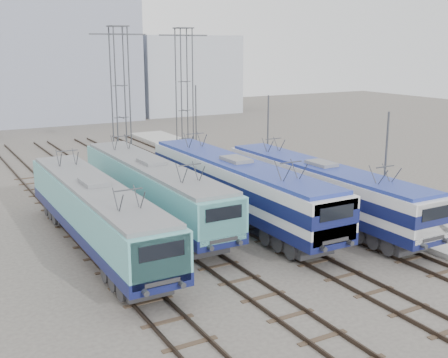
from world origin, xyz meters
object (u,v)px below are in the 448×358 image
locomotive_far_left (97,211)px  locomotive_center_left (153,187)px  catenary_tower_west (121,97)px  mast_front (385,173)px  catenary_tower_east (184,92)px  mast_mid (268,142)px  locomotive_far_right (322,187)px  mast_rear (196,123)px  locomotive_center_right (238,184)px

locomotive_far_left → locomotive_center_left: bearing=35.4°
catenary_tower_west → mast_front: catenary_tower_west is taller
locomotive_center_left → mast_front: size_ratio=2.55×
locomotive_center_left → catenary_tower_east: catenary_tower_east is taller
locomotive_center_left → catenary_tower_east: (8.75, 13.81, 4.42)m
mast_mid → locomotive_far_left: bearing=-155.5°
locomotive_center_left → catenary_tower_east: 16.94m
locomotive_far_left → catenary_tower_west: 17.04m
locomotive_far_left → mast_front: bearing=-18.0°
locomotive_center_left → catenary_tower_west: (2.25, 11.81, 4.42)m
locomotive_far_left → locomotive_far_right: (13.50, -1.77, 0.01)m
catenary_tower_west → locomotive_far_left: bearing=-114.2°
mast_front → mast_rear: 24.00m
locomotive_center_right → locomotive_far_right: locomotive_center_right is taller
locomotive_center_left → mast_rear: bearing=55.5°
mast_front → locomotive_far_left: bearing=162.0°
locomotive_far_right → catenary_tower_west: 18.62m
locomotive_far_left → mast_mid: bearing=24.5°
locomotive_center_right → mast_rear: size_ratio=2.64×
mast_front → mast_mid: same height
locomotive_center_right → catenary_tower_west: bearing=99.0°
catenary_tower_east → mast_mid: 10.69m
mast_mid → mast_rear: bearing=90.0°
locomotive_center_left → mast_mid: (10.85, 3.81, 1.27)m
mast_rear → catenary_tower_west: bearing=-155.1°
locomotive_far_left → mast_rear: mast_rear is taller
locomotive_far_left → catenary_tower_east: bearing=52.1°
locomotive_far_right → catenary_tower_east: bearing=90.8°
mast_front → mast_rear: (0.00, 24.00, 0.00)m
locomotive_far_left → mast_front: mast_front is taller
locomotive_center_right → mast_rear: (6.35, 18.26, 1.14)m
locomotive_far_left → catenary_tower_east: size_ratio=1.47×
locomotive_far_right → mast_mid: 9.07m
mast_front → mast_mid: size_ratio=1.00×
locomotive_far_right → catenary_tower_west: size_ratio=1.44×
catenary_tower_east → mast_front: 22.32m
locomotive_far_left → mast_rear: (15.35, 19.01, 1.30)m
catenary_tower_west → mast_mid: bearing=-42.9°
locomotive_far_left → locomotive_center_left: size_ratio=0.99×
catenary_tower_west → locomotive_center_left: bearing=-100.8°
locomotive_far_right → mast_front: (1.85, -3.22, 1.29)m
catenary_tower_west → mast_rear: (8.60, 4.00, -3.14)m
catenary_tower_east → locomotive_far_right: bearing=-89.2°
locomotive_far_left → mast_mid: (15.35, 7.01, 1.30)m
mast_mid → catenary_tower_east: bearing=101.9°
locomotive_center_left → mast_front: bearing=-37.0°
mast_front → catenary_tower_east: bearing=95.5°
locomotive_center_right → mast_rear: 19.36m
mast_mid → mast_rear: 12.00m
mast_mid → locomotive_center_left: bearing=-160.6°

